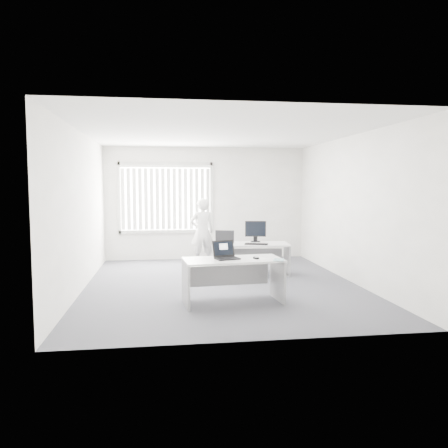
{
  "coord_description": "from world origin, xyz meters",
  "views": [
    {
      "loc": [
        -1.07,
        -7.95,
        1.84
      ],
      "look_at": [
        0.06,
        0.15,
        1.13
      ],
      "focal_mm": 35.0,
      "sensor_mm": 36.0,
      "label": 1
    }
  ],
  "objects": [
    {
      "name": "desk_near",
      "position": [
        0.01,
        -1.27,
        0.5
      ],
      "size": [
        1.59,
        0.85,
        0.7
      ],
      "rotation": [
        0.0,
        0.0,
        0.09
      ],
      "color": "silver",
      "rests_on": "ground"
    },
    {
      "name": "person",
      "position": [
        -0.17,
        2.15,
        0.78
      ],
      "size": [
        0.61,
        0.45,
        1.55
      ],
      "primitive_type": "imported",
      "rotation": [
        0.0,
        0.0,
        3.28
      ],
      "color": "silver",
      "rests_on": "ground"
    },
    {
      "name": "window",
      "position": [
        -1.0,
        2.96,
        1.55
      ],
      "size": [
        2.32,
        0.06,
        1.76
      ],
      "primitive_type": "cube",
      "color": "#B9B9B4",
      "rests_on": "wall_back"
    },
    {
      "name": "wall_left",
      "position": [
        -2.5,
        0.0,
        1.4
      ],
      "size": [
        0.02,
        6.0,
        2.8
      ],
      "primitive_type": "cube",
      "color": "white",
      "rests_on": "ground"
    },
    {
      "name": "mouse",
      "position": [
        0.36,
        -1.33,
        0.72
      ],
      "size": [
        0.09,
        0.11,
        0.04
      ],
      "primitive_type": null,
      "rotation": [
        0.0,
        0.0,
        0.32
      ],
      "color": "#BDBDBF",
      "rests_on": "paper_sheet"
    },
    {
      "name": "wall_front",
      "position": [
        0.0,
        -3.0,
        1.4
      ],
      "size": [
        5.0,
        0.02,
        2.8
      ],
      "primitive_type": "cube",
      "color": "white",
      "rests_on": "ground"
    },
    {
      "name": "ceiling",
      "position": [
        0.0,
        0.0,
        2.8
      ],
      "size": [
        5.0,
        6.0,
        0.02
      ],
      "primitive_type": "cube",
      "color": "silver",
      "rests_on": "wall_back"
    },
    {
      "name": "ground",
      "position": [
        0.0,
        0.0,
        0.0
      ],
      "size": [
        6.0,
        6.0,
        0.0
      ],
      "primitive_type": "plane",
      "color": "#54545C",
      "rests_on": "ground"
    },
    {
      "name": "keyboard",
      "position": [
        0.79,
        0.63,
        0.67
      ],
      "size": [
        0.49,
        0.29,
        0.02
      ],
      "primitive_type": "cube",
      "rotation": [
        0.0,
        0.0,
        -0.33
      ],
      "color": "black",
      "rests_on": "desk_far"
    },
    {
      "name": "blinds",
      "position": [
        -1.0,
        2.9,
        1.52
      ],
      "size": [
        2.2,
        0.1,
        1.5
      ],
      "primitive_type": null,
      "color": "white",
      "rests_on": "wall_back"
    },
    {
      "name": "laptop",
      "position": [
        -0.09,
        -1.28,
        0.84
      ],
      "size": [
        0.43,
        0.4,
        0.28
      ],
      "primitive_type": null,
      "rotation": [
        0.0,
        0.0,
        0.25
      ],
      "color": "black",
      "rests_on": "desk_near"
    },
    {
      "name": "desk_far",
      "position": [
        0.76,
        0.81,
        0.47
      ],
      "size": [
        1.5,
        0.81,
        0.66
      ],
      "rotation": [
        0.0,
        0.0,
        -0.1
      ],
      "color": "silver",
      "rests_on": "ground"
    },
    {
      "name": "office_chair",
      "position": [
        0.14,
        0.8,
        0.29
      ],
      "size": [
        0.66,
        0.66,
        0.92
      ],
      "rotation": [
        0.0,
        0.0,
        -0.3
      ],
      "color": "black",
      "rests_on": "ground"
    },
    {
      "name": "booklet",
      "position": [
        0.69,
        -1.49,
        0.71
      ],
      "size": [
        0.22,
        0.26,
        0.01
      ],
      "primitive_type": "cube",
      "rotation": [
        0.0,
        0.0,
        -0.32
      ],
      "color": "silver",
      "rests_on": "desk_near"
    },
    {
      "name": "paper_sheet",
      "position": [
        0.4,
        -1.32,
        0.7
      ],
      "size": [
        0.36,
        0.31,
        0.0
      ],
      "primitive_type": "cube",
      "rotation": [
        0.0,
        0.0,
        0.36
      ],
      "color": "white",
      "rests_on": "desk_near"
    },
    {
      "name": "monitor",
      "position": [
        0.86,
        1.06,
        0.88
      ],
      "size": [
        0.46,
        0.21,
        0.44
      ],
      "primitive_type": null,
      "rotation": [
        0.0,
        0.0,
        -0.17
      ],
      "color": "black",
      "rests_on": "desk_far"
    },
    {
      "name": "wall_right",
      "position": [
        2.5,
        0.0,
        1.4
      ],
      "size": [
        0.02,
        6.0,
        2.8
      ],
      "primitive_type": "cube",
      "color": "white",
      "rests_on": "ground"
    },
    {
      "name": "wall_back",
      "position": [
        0.0,
        3.0,
        1.4
      ],
      "size": [
        5.0,
        0.02,
        2.8
      ],
      "primitive_type": "cube",
      "color": "white",
      "rests_on": "ground"
    }
  ]
}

